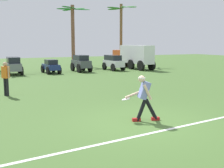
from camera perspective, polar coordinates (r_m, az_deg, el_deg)
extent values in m
plane|color=#45672E|center=(8.70, 6.39, -7.84)|extent=(80.00, 80.00, 0.00)
cube|color=white|center=(7.99, 9.98, -9.35)|extent=(27.06, 2.63, 0.01)
cylinder|color=black|center=(8.79, 6.01, -5.22)|extent=(0.37, 0.21, 0.72)
cube|color=red|center=(8.83, 4.98, -7.23)|extent=(0.28, 0.17, 0.10)
cylinder|color=black|center=(8.89, 7.93, -5.11)|extent=(0.46, 0.23, 0.69)
cube|color=red|center=(9.01, 8.81, -6.98)|extent=(0.28, 0.17, 0.10)
cube|color=#7A84C6|center=(8.69, 6.54, -1.24)|extent=(0.44, 0.43, 0.58)
sphere|color=beige|center=(8.62, 6.04, 1.04)|extent=(0.26, 0.26, 0.21)
cylinder|color=white|center=(8.61, 6.04, 1.24)|extent=(0.27, 0.27, 0.03)
cylinder|color=beige|center=(8.81, 4.44, -2.11)|extent=(0.57, 0.24, 0.27)
cylinder|color=beige|center=(8.53, 7.26, -1.69)|extent=(0.29, 0.16, 0.49)
cylinder|color=white|center=(8.80, 2.85, -3.09)|extent=(0.37, 0.37, 0.08)
cylinder|color=black|center=(13.70, -20.46, -0.61)|extent=(0.15, 0.15, 0.82)
cylinder|color=black|center=(13.84, -20.91, -0.54)|extent=(0.15, 0.15, 0.82)
cube|color=orange|center=(13.69, -20.83, 2.24)|extent=(0.35, 0.39, 0.54)
cylinder|color=tan|center=(13.52, -20.30, 2.24)|extent=(0.10, 0.10, 0.52)
cylinder|color=tan|center=(13.85, -21.36, 2.32)|extent=(0.10, 0.10, 0.52)
sphere|color=tan|center=(13.66, -20.91, 3.78)|extent=(0.27, 0.27, 0.20)
cube|color=slate|center=(22.89, -19.34, 3.34)|extent=(1.03, 2.43, 0.55)
cube|color=#1E232B|center=(23.00, -19.44, 4.62)|extent=(0.90, 1.82, 0.46)
cylinder|color=black|center=(23.70, -20.68, 2.76)|extent=(0.20, 0.66, 0.66)
cylinder|color=black|center=(23.79, -18.37, 2.89)|extent=(0.20, 0.66, 0.66)
cylinder|color=black|center=(22.04, -20.32, 2.39)|extent=(0.20, 0.66, 0.66)
cylinder|color=black|center=(22.14, -17.85, 2.54)|extent=(0.20, 0.66, 0.66)
cube|color=navy|center=(23.08, -12.32, 3.42)|extent=(0.99, 2.24, 0.42)
cube|color=#1E232B|center=(22.96, -12.28, 4.39)|extent=(0.84, 1.13, 0.38)
cylinder|color=black|center=(23.72, -13.89, 2.98)|extent=(0.20, 0.61, 0.60)
cylinder|color=black|center=(23.97, -11.82, 3.10)|extent=(0.20, 0.61, 0.60)
cylinder|color=black|center=(22.24, -12.84, 2.68)|extent=(0.20, 0.61, 0.60)
cylinder|color=black|center=(22.51, -10.64, 2.81)|extent=(0.20, 0.61, 0.60)
cube|color=#474C51|center=(24.04, -6.30, 4.10)|extent=(1.00, 2.36, 0.60)
cube|color=#1E232B|center=(24.06, -6.36, 5.35)|extent=(0.87, 1.56, 0.44)
cylinder|color=black|center=(24.63, -8.00, 3.47)|extent=(0.18, 0.72, 0.72)
cylinder|color=black|center=(24.97, -5.88, 3.58)|extent=(0.18, 0.72, 0.72)
cylinder|color=black|center=(23.17, -6.73, 3.20)|extent=(0.18, 0.72, 0.72)
cylinder|color=black|center=(23.53, -4.49, 3.30)|extent=(0.18, 0.72, 0.72)
cube|color=silver|center=(25.11, 0.31, 4.21)|extent=(1.02, 2.42, 0.55)
cube|color=#1E232B|center=(25.21, 0.15, 5.37)|extent=(0.89, 1.82, 0.46)
cylinder|color=black|center=(25.65, -1.53, 3.68)|extent=(0.20, 0.66, 0.66)
cylinder|color=black|center=(26.09, 0.36, 3.76)|extent=(0.20, 0.66, 0.66)
cylinder|color=black|center=(24.17, 0.26, 3.39)|extent=(0.20, 0.66, 0.66)
cylinder|color=black|center=(24.64, 2.22, 3.48)|extent=(0.20, 0.66, 0.66)
cube|color=#CC4C19|center=(28.84, 1.83, 5.77)|extent=(1.07, 1.71, 1.15)
cube|color=white|center=(26.30, 4.99, 6.04)|extent=(1.19, 4.21, 1.65)
cylinder|color=black|center=(28.30, 1.14, 4.36)|extent=(0.25, 0.90, 0.90)
cylinder|color=black|center=(28.87, 3.15, 4.43)|extent=(0.25, 0.90, 0.90)
cylinder|color=black|center=(26.05, 3.89, 4.00)|extent=(0.25, 0.90, 0.90)
cylinder|color=black|center=(26.66, 6.01, 4.07)|extent=(0.25, 0.90, 0.90)
cylinder|color=black|center=(24.66, 5.88, 3.73)|extent=(0.25, 0.90, 0.90)
cylinder|color=black|center=(25.30, 8.07, 3.80)|extent=(0.25, 0.90, 0.90)
cylinder|color=brown|center=(30.81, -7.94, 9.72)|extent=(0.38, 0.38, 6.39)
ellipsoid|color=#20762A|center=(31.20, -6.23, 14.83)|extent=(1.97, 0.51, 0.18)
ellipsoid|color=#20762A|center=(31.76, -7.64, 15.01)|extent=(1.11, 1.42, 0.15)
ellipsoid|color=#20762A|center=(31.82, -9.05, 14.65)|extent=(0.73, 1.97, 0.18)
ellipsoid|color=#20762A|center=(31.07, -9.66, 14.84)|extent=(1.65, 0.89, 0.18)
ellipsoid|color=#20762A|center=(30.46, -9.11, 15.20)|extent=(1.51, 0.94, 0.16)
ellipsoid|color=#20762A|center=(30.30, -7.96, 15.06)|extent=(0.62, 1.44, 0.20)
ellipsoid|color=#20762A|center=(30.64, -6.80, 14.95)|extent=(1.17, 1.27, 0.20)
cylinder|color=brown|center=(30.79, 1.85, 9.92)|extent=(0.29, 0.29, 6.53)
ellipsoid|color=#347A31|center=(31.48, 3.48, 15.34)|extent=(1.93, 0.27, 0.14)
ellipsoid|color=#347A31|center=(31.80, 2.10, 15.29)|extent=(1.17, 1.42, 0.16)
ellipsoid|color=#347A31|center=(31.49, 0.47, 14.99)|extent=(1.05, 1.69, 0.19)
ellipsoid|color=#347A31|center=(30.45, 0.46, 15.22)|extent=(1.84, 0.53, 0.19)
ellipsoid|color=#347A31|center=(30.29, 2.08, 15.39)|extent=(0.74, 1.45, 0.20)
ellipsoid|color=#347A31|center=(30.57, 3.44, 15.39)|extent=(1.18, 1.70, 0.17)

